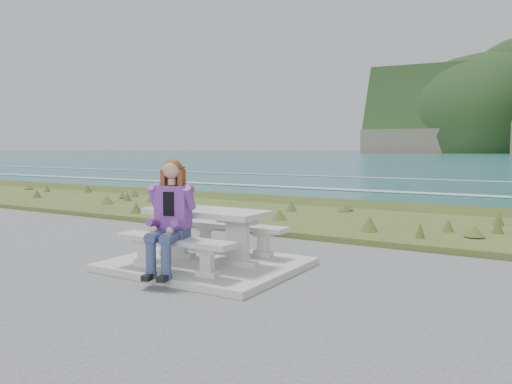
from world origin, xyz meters
TOP-DOWN VIEW (x-y plane):
  - concrete_slab at (0.00, 0.00)m, footprint 2.60×2.10m
  - picnic_table at (0.00, 0.00)m, footprint 1.80×0.75m
  - bench_landward at (0.00, -0.70)m, footprint 1.80×0.35m
  - bench_seaward at (0.00, 0.70)m, footprint 1.80×0.35m
  - grass_verge at (0.00, 5.00)m, footprint 160.00×4.50m
  - shore_drop at (0.00, 7.90)m, footprint 160.00×0.80m
  - ocean at (0.00, 25.09)m, footprint 1600.00×1600.00m
  - seated_woman at (0.02, -0.84)m, footprint 0.59×0.83m

SIDE VIEW (x-z plane):
  - ocean at x=0.00m, z-range -1.79..-1.70m
  - grass_verge at x=0.00m, z-range -0.11..0.11m
  - shore_drop at x=0.00m, z-range -1.10..1.10m
  - concrete_slab at x=0.00m, z-range 0.00..0.10m
  - bench_landward at x=0.00m, z-range 0.22..0.67m
  - bench_seaward at x=0.00m, z-range 0.22..0.67m
  - seated_woman at x=0.02m, z-range -0.10..1.38m
  - picnic_table at x=0.00m, z-range 0.31..1.06m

